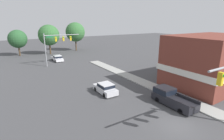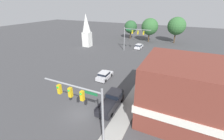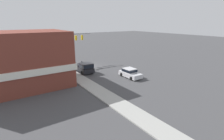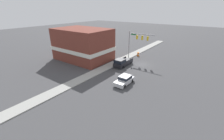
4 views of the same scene
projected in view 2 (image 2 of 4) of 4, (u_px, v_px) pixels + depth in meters
name	position (u px, v px, depth m)	size (l,w,h in m)	color
ground_plane	(80.00, 114.00, 20.86)	(200.00, 200.00, 0.00)	#424244
sidewalk_curb	(118.00, 127.00, 18.61)	(2.40, 60.00, 0.14)	#9E9E99
near_signal_assembly	(82.00, 100.00, 14.93)	(7.12, 0.49, 7.18)	gray
far_signal_assembly	(133.00, 34.00, 45.62)	(8.25, 0.49, 7.46)	gray
car_lead	(104.00, 75.00, 30.30)	(1.91, 4.27, 1.53)	black
car_distant	(139.00, 46.00, 50.88)	(1.94, 4.77, 1.46)	black
pickup_truck_parked	(112.00, 100.00, 22.21)	(2.13, 5.61, 1.93)	black
corner_brick_building	(202.00, 96.00, 17.95)	(14.29, 9.70, 7.99)	brown
church_steeple	(87.00, 30.00, 51.30)	(2.85, 2.85, 11.00)	white
backdrop_tree_left_far	(131.00, 27.00, 63.01)	(5.30, 5.30, 7.65)	#4C3823
backdrop_tree_left_mid	(150.00, 27.00, 57.45)	(6.32, 6.32, 9.05)	#4C3823
backdrop_tree_center	(177.00, 26.00, 55.50)	(6.54, 6.54, 9.66)	#4C3823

